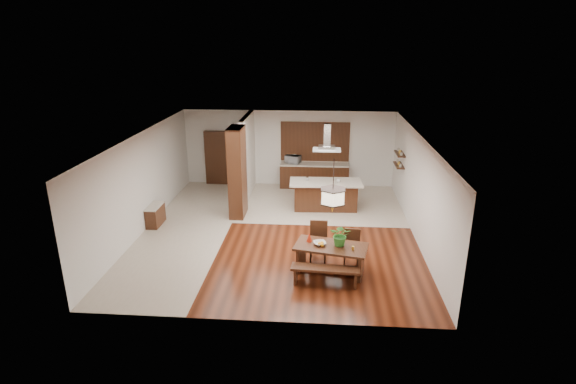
# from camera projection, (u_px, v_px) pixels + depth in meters

# --- Properties ---
(room_shell) EXTENTS (9.00, 9.04, 2.92)m
(room_shell) POSITION_uv_depth(u_px,v_px,m) (278.00, 165.00, 12.77)
(room_shell) COLOR #3C170A
(room_shell) RESTS_ON ground
(tile_hallway) EXTENTS (2.50, 9.00, 0.01)m
(tile_hallway) POSITION_uv_depth(u_px,v_px,m) (188.00, 228.00, 13.64)
(tile_hallway) COLOR beige
(tile_hallway) RESTS_ON ground
(tile_kitchen) EXTENTS (5.50, 4.00, 0.01)m
(tile_kitchen) POSITION_uv_depth(u_px,v_px,m) (320.00, 203.00, 15.72)
(tile_kitchen) COLOR beige
(tile_kitchen) RESTS_ON ground
(soffit_band) EXTENTS (8.00, 9.00, 0.02)m
(soffit_band) POSITION_uv_depth(u_px,v_px,m) (277.00, 136.00, 12.50)
(soffit_band) COLOR #3C1B0F
(soffit_band) RESTS_ON room_shell
(partition_pier) EXTENTS (0.45, 1.00, 2.90)m
(partition_pier) POSITION_uv_depth(u_px,v_px,m) (237.00, 172.00, 14.20)
(partition_pier) COLOR black
(partition_pier) RESTS_ON ground
(partition_stub) EXTENTS (0.18, 2.40, 2.90)m
(partition_stub) POSITION_uv_depth(u_px,v_px,m) (248.00, 156.00, 16.18)
(partition_stub) COLOR silver
(partition_stub) RESTS_ON ground
(hallway_console) EXTENTS (0.37, 0.88, 0.63)m
(hallway_console) POSITION_uv_depth(u_px,v_px,m) (155.00, 215.00, 13.80)
(hallway_console) COLOR black
(hallway_console) RESTS_ON ground
(hallway_doorway) EXTENTS (1.10, 0.20, 2.10)m
(hallway_doorway) POSITION_uv_depth(u_px,v_px,m) (219.00, 158.00, 17.44)
(hallway_doorway) COLOR black
(hallway_doorway) RESTS_ON ground
(rear_counter) EXTENTS (2.60, 0.62, 0.95)m
(rear_counter) POSITION_uv_depth(u_px,v_px,m) (314.00, 176.00, 17.18)
(rear_counter) COLOR black
(rear_counter) RESTS_ON ground
(kitchen_window) EXTENTS (2.60, 0.08, 1.50)m
(kitchen_window) POSITION_uv_depth(u_px,v_px,m) (315.00, 141.00, 17.01)
(kitchen_window) COLOR #A15B30
(kitchen_window) RESTS_ON room_shell
(shelf_lower) EXTENTS (0.26, 0.90, 0.04)m
(shelf_lower) POSITION_uv_depth(u_px,v_px,m) (399.00, 165.00, 15.17)
(shelf_lower) COLOR black
(shelf_lower) RESTS_ON room_shell
(shelf_upper) EXTENTS (0.26, 0.90, 0.04)m
(shelf_upper) POSITION_uv_depth(u_px,v_px,m) (400.00, 154.00, 15.04)
(shelf_upper) COLOR black
(shelf_upper) RESTS_ON room_shell
(dining_table) EXTENTS (1.87, 1.21, 0.72)m
(dining_table) POSITION_uv_depth(u_px,v_px,m) (331.00, 253.00, 10.95)
(dining_table) COLOR black
(dining_table) RESTS_ON ground
(dining_bench) EXTENTS (1.62, 0.45, 0.45)m
(dining_bench) POSITION_uv_depth(u_px,v_px,m) (325.00, 276.00, 10.49)
(dining_bench) COLOR black
(dining_bench) RESTS_ON ground
(dining_chair_left) EXTENTS (0.46, 0.46, 1.03)m
(dining_chair_left) POSITION_uv_depth(u_px,v_px,m) (318.00, 242.00, 11.55)
(dining_chair_left) COLOR black
(dining_chair_left) RESTS_ON ground
(dining_chair_right) EXTENTS (0.44, 0.44, 0.92)m
(dining_chair_right) POSITION_uv_depth(u_px,v_px,m) (352.00, 248.00, 11.34)
(dining_chair_right) COLOR black
(dining_chair_right) RESTS_ON ground
(pendant_lantern) EXTENTS (0.64, 0.64, 1.31)m
(pendant_lantern) POSITION_uv_depth(u_px,v_px,m) (333.00, 186.00, 10.39)
(pendant_lantern) COLOR beige
(pendant_lantern) RESTS_ON room_shell
(foliage_plant) EXTENTS (0.58, 0.53, 0.55)m
(foliage_plant) POSITION_uv_depth(u_px,v_px,m) (341.00, 235.00, 10.81)
(foliage_plant) COLOR #307A28
(foliage_plant) RESTS_ON dining_table
(fruit_bowl) EXTENTS (0.37, 0.37, 0.07)m
(fruit_bowl) POSITION_uv_depth(u_px,v_px,m) (320.00, 243.00, 10.93)
(fruit_bowl) COLOR beige
(fruit_bowl) RESTS_ON dining_table
(napkin_cone) EXTENTS (0.17, 0.17, 0.22)m
(napkin_cone) POSITION_uv_depth(u_px,v_px,m) (309.00, 237.00, 11.08)
(napkin_cone) COLOR #B1220C
(napkin_cone) RESTS_ON dining_table
(gold_ornament) EXTENTS (0.07, 0.07, 0.09)m
(gold_ornament) POSITION_uv_depth(u_px,v_px,m) (353.00, 248.00, 10.65)
(gold_ornament) COLOR gold
(gold_ornament) RESTS_ON dining_table
(kitchen_island) EXTENTS (2.42, 1.13, 0.98)m
(kitchen_island) POSITION_uv_depth(u_px,v_px,m) (325.00, 195.00, 15.02)
(kitchen_island) COLOR black
(kitchen_island) RESTS_ON ground
(range_hood) EXTENTS (0.90, 0.55, 0.87)m
(range_hood) POSITION_uv_depth(u_px,v_px,m) (327.00, 137.00, 14.38)
(range_hood) COLOR silver
(range_hood) RESTS_ON room_shell
(island_cup) EXTENTS (0.13, 0.13, 0.10)m
(island_cup) POSITION_uv_depth(u_px,v_px,m) (338.00, 181.00, 14.75)
(island_cup) COLOR silver
(island_cup) RESTS_ON kitchen_island
(microwave) EXTENTS (0.65, 0.55, 0.30)m
(microwave) POSITION_uv_depth(u_px,v_px,m) (293.00, 159.00, 17.06)
(microwave) COLOR silver
(microwave) RESTS_ON rear_counter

